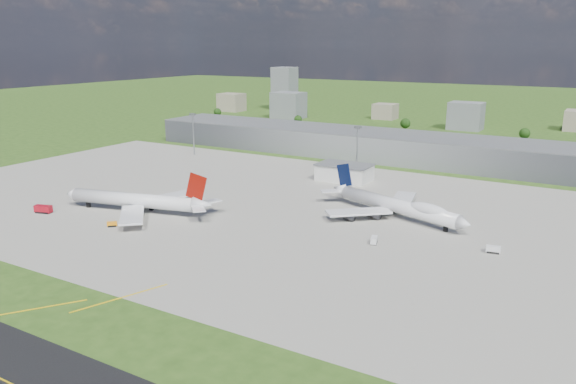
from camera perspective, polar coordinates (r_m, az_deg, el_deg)
The scene contains 21 objects.
ground at distance 334.72m, azimuth 7.78°, elevation 3.10°, with size 1400.00×1400.00×0.00m, color #2D4D18.
apron at distance 234.66m, azimuth -0.44°, elevation -1.79°, with size 360.00×190.00×0.08m, color gray.
terminal at distance 347.00m, azimuth 8.79°, elevation 4.74°, with size 300.00×42.00×15.00m, color gray.
ops_building at distance 285.15m, azimuth 5.75°, elevation 1.95°, with size 26.00×16.00×8.00m, color silver.
mast_west at distance 353.67m, azimuth -9.62°, elevation 6.57°, with size 3.50×2.00×25.90m.
mast_center at distance 295.95m, azimuth 7.04°, elevation 5.09°, with size 3.50×2.00×25.90m.
airliner_red_twin at distance 237.31m, azimuth -14.95°, elevation -0.88°, with size 67.10×51.48×18.59m.
airliner_blue_quad at distance 226.46m, azimuth 11.06°, elevation -1.40°, with size 66.00×50.50×17.78m.
fire_truck at distance 250.39m, azimuth -23.60°, elevation -1.63°, with size 7.55×4.64×3.18m.
tug_yellow at distance 223.04m, azimuth -17.45°, elevation -3.15°, with size 4.06×4.11×1.82m.
van_white_near at distance 197.18m, azimuth 8.72°, elevation -4.88°, with size 3.27×5.03×2.39m.
van_white_far at distance 198.37m, azimuth 20.13°, elevation -5.53°, with size 4.88×2.84×2.40m.
bldg_far_w at distance 588.58m, azimuth -5.77°, elevation 9.06°, with size 24.00×20.00×18.00m, color gray.
bldg_w at distance 527.92m, azimuth 0.05°, elevation 8.81°, with size 28.00×22.00×24.00m, color slate.
bldg_cw at distance 530.14m, azimuth 9.84°, elevation 8.07°, with size 20.00×18.00×14.00m, color gray.
bldg_c at distance 478.16m, azimuth 17.62°, elevation 7.38°, with size 26.00×20.00×22.00m, color slate.
bldg_tall_w at distance 598.75m, azimuth -0.36°, elevation 10.48°, with size 22.00×20.00×44.00m, color slate.
tree_far_w at distance 537.28m, azimuth -7.18°, elevation 8.07°, with size 7.20×7.20×8.80m.
tree_w at distance 483.76m, azimuth 1.03°, elevation 7.40°, with size 6.75×6.75×8.25m.
tree_c at distance 460.86m, azimuth 11.83°, elevation 6.85°, with size 8.10×8.10×9.90m.
tree_e at distance 435.95m, azimuth 22.91°, elevation 5.52°, with size 7.65×7.65×9.35m.
Camera 1 is at (125.43, -153.01, 67.01)m, focal length 35.00 mm.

